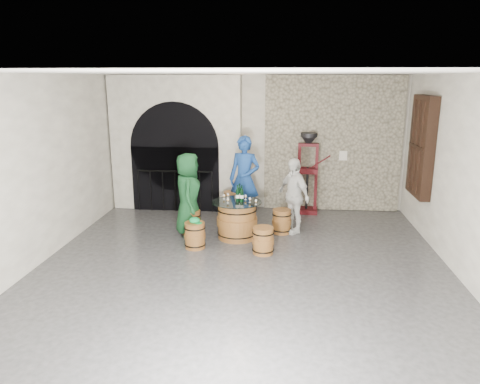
# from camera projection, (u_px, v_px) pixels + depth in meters

# --- Properties ---
(ground) EXTENTS (8.00, 8.00, 0.00)m
(ground) POSITION_uv_depth(u_px,v_px,m) (241.00, 274.00, 7.47)
(ground) COLOR #303033
(ground) RESTS_ON ground
(wall_back) EXTENTS (8.00, 0.00, 8.00)m
(wall_back) POSITION_uv_depth(u_px,v_px,m) (257.00, 143.00, 10.94)
(wall_back) COLOR silver
(wall_back) RESTS_ON ground
(wall_front) EXTENTS (8.00, 0.00, 8.00)m
(wall_front) POSITION_uv_depth(u_px,v_px,m) (189.00, 301.00, 3.22)
(wall_front) COLOR silver
(wall_front) RESTS_ON ground
(wall_left) EXTENTS (0.00, 8.00, 8.00)m
(wall_left) POSITION_uv_depth(u_px,v_px,m) (28.00, 174.00, 7.40)
(wall_left) COLOR silver
(wall_left) RESTS_ON ground
(wall_right) EXTENTS (0.00, 8.00, 8.00)m
(wall_right) POSITION_uv_depth(u_px,v_px,m) (475.00, 184.00, 6.76)
(wall_right) COLOR silver
(wall_right) RESTS_ON ground
(ceiling) EXTENTS (8.00, 8.00, 0.00)m
(ceiling) POSITION_uv_depth(u_px,v_px,m) (241.00, 73.00, 6.69)
(ceiling) COLOR beige
(ceiling) RESTS_ON wall_back
(stone_facing_panel) EXTENTS (3.20, 0.12, 3.18)m
(stone_facing_panel) POSITION_uv_depth(u_px,v_px,m) (332.00, 144.00, 10.71)
(stone_facing_panel) COLOR #A19880
(stone_facing_panel) RESTS_ON ground
(arched_opening) EXTENTS (3.10, 0.60, 3.19)m
(arched_opening) POSITION_uv_depth(u_px,v_px,m) (177.00, 144.00, 10.87)
(arched_opening) COLOR silver
(arched_opening) RESTS_ON ground
(shuttered_window) EXTENTS (0.23, 1.10, 2.00)m
(shuttered_window) POSITION_uv_depth(u_px,v_px,m) (421.00, 146.00, 9.03)
(shuttered_window) COLOR black
(shuttered_window) RESTS_ON wall_right
(barrel_table) EXTENTS (0.98, 0.98, 0.76)m
(barrel_table) POSITION_uv_depth(u_px,v_px,m) (237.00, 220.00, 9.05)
(barrel_table) COLOR brown
(barrel_table) RESTS_ON ground
(barrel_stool_left) EXTENTS (0.41, 0.41, 0.50)m
(barrel_stool_left) POSITION_uv_depth(u_px,v_px,m) (191.00, 222.00, 9.31)
(barrel_stool_left) COLOR brown
(barrel_stool_left) RESTS_ON ground
(barrel_stool_far) EXTENTS (0.41, 0.41, 0.50)m
(barrel_stool_far) POSITION_uv_depth(u_px,v_px,m) (243.00, 212.00, 10.01)
(barrel_stool_far) COLOR brown
(barrel_stool_far) RESTS_ON ground
(barrel_stool_right) EXTENTS (0.41, 0.41, 0.50)m
(barrel_stool_right) POSITION_uv_depth(u_px,v_px,m) (282.00, 221.00, 9.37)
(barrel_stool_right) COLOR brown
(barrel_stool_right) RESTS_ON ground
(barrel_stool_near_right) EXTENTS (0.41, 0.41, 0.50)m
(barrel_stool_near_right) POSITION_uv_depth(u_px,v_px,m) (263.00, 241.00, 8.27)
(barrel_stool_near_right) COLOR brown
(barrel_stool_near_right) RESTS_ON ground
(barrel_stool_near_left) EXTENTS (0.41, 0.41, 0.50)m
(barrel_stool_near_left) POSITION_uv_depth(u_px,v_px,m) (195.00, 235.00, 8.54)
(barrel_stool_near_left) COLOR brown
(barrel_stool_near_left) RESTS_ON ground
(green_cap) EXTENTS (0.24, 0.20, 0.11)m
(green_cap) POSITION_uv_depth(u_px,v_px,m) (195.00, 220.00, 8.47)
(green_cap) COLOR #0C893D
(green_cap) RESTS_ON barrel_stool_near_left
(person_green) EXTENTS (0.67, 0.90, 1.68)m
(person_green) POSITION_uv_depth(u_px,v_px,m) (188.00, 194.00, 9.18)
(person_green) COLOR #12401E
(person_green) RESTS_ON ground
(person_blue) EXTENTS (0.79, 0.63, 1.91)m
(person_blue) POSITION_uv_depth(u_px,v_px,m) (244.00, 179.00, 9.99)
(person_blue) COLOR navy
(person_blue) RESTS_ON ground
(person_white) EXTENTS (0.86, 0.96, 1.56)m
(person_white) POSITION_uv_depth(u_px,v_px,m) (293.00, 196.00, 9.32)
(person_white) COLOR silver
(person_white) RESTS_ON ground
(wine_bottle_left) EXTENTS (0.08, 0.08, 0.32)m
(wine_bottle_left) POSITION_uv_depth(u_px,v_px,m) (238.00, 195.00, 8.95)
(wine_bottle_left) COLOR black
(wine_bottle_left) RESTS_ON barrel_table
(wine_bottle_center) EXTENTS (0.08, 0.08, 0.32)m
(wine_bottle_center) POSITION_uv_depth(u_px,v_px,m) (242.00, 195.00, 8.92)
(wine_bottle_center) COLOR black
(wine_bottle_center) RESTS_ON barrel_table
(wine_bottle_right) EXTENTS (0.08, 0.08, 0.32)m
(wine_bottle_right) POSITION_uv_depth(u_px,v_px,m) (240.00, 193.00, 9.08)
(wine_bottle_right) COLOR black
(wine_bottle_right) RESTS_ON barrel_table
(tasting_glass_a) EXTENTS (0.05, 0.05, 0.10)m
(tasting_glass_a) POSITION_uv_depth(u_px,v_px,m) (228.00, 201.00, 8.83)
(tasting_glass_a) COLOR #B87723
(tasting_glass_a) RESTS_ON barrel_table
(tasting_glass_b) EXTENTS (0.05, 0.05, 0.10)m
(tasting_glass_b) POSITION_uv_depth(u_px,v_px,m) (250.00, 200.00, 8.89)
(tasting_glass_b) COLOR #B87723
(tasting_glass_b) RESTS_ON barrel_table
(tasting_glass_c) EXTENTS (0.05, 0.05, 0.10)m
(tasting_glass_c) POSITION_uv_depth(u_px,v_px,m) (228.00, 196.00, 9.20)
(tasting_glass_c) COLOR #B87723
(tasting_glass_c) RESTS_ON barrel_table
(tasting_glass_d) EXTENTS (0.05, 0.05, 0.10)m
(tasting_glass_d) POSITION_uv_depth(u_px,v_px,m) (246.00, 197.00, 9.08)
(tasting_glass_d) COLOR #B87723
(tasting_glass_d) RESTS_ON barrel_table
(tasting_glass_e) EXTENTS (0.05, 0.05, 0.10)m
(tasting_glass_e) POSITION_uv_depth(u_px,v_px,m) (256.00, 202.00, 8.74)
(tasting_glass_e) COLOR #B87723
(tasting_glass_e) RESTS_ON barrel_table
(tasting_glass_f) EXTENTS (0.05, 0.05, 0.10)m
(tasting_glass_f) POSITION_uv_depth(u_px,v_px,m) (224.00, 197.00, 9.13)
(tasting_glass_f) COLOR #B87723
(tasting_glass_f) RESTS_ON barrel_table
(side_barrel) EXTENTS (0.49, 0.49, 0.66)m
(side_barrel) POSITION_uv_depth(u_px,v_px,m) (234.00, 206.00, 10.19)
(side_barrel) COLOR brown
(side_barrel) RESTS_ON ground
(corking_press) EXTENTS (0.79, 0.46, 1.90)m
(corking_press) POSITION_uv_depth(u_px,v_px,m) (308.00, 167.00, 10.58)
(corking_press) COLOR #470B12
(corking_press) RESTS_ON ground
(control_box) EXTENTS (0.18, 0.10, 0.22)m
(control_box) POSITION_uv_depth(u_px,v_px,m) (343.00, 155.00, 10.68)
(control_box) COLOR silver
(control_box) RESTS_ON wall_back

